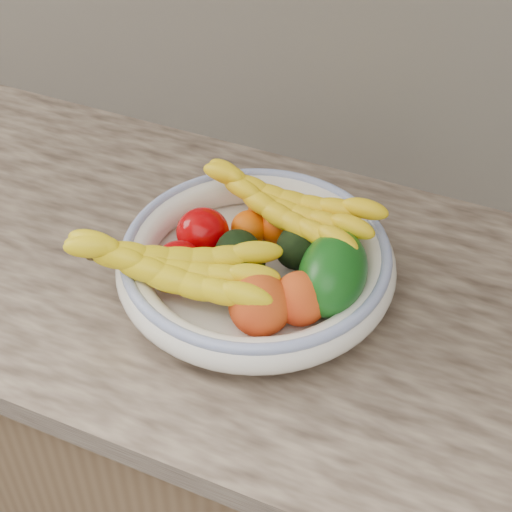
% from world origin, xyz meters
% --- Properties ---
extents(kitchen_counter, '(2.44, 0.66, 1.40)m').
position_xyz_m(kitchen_counter, '(0.00, 1.69, 0.46)').
color(kitchen_counter, brown).
rests_on(kitchen_counter, ground).
extents(fruit_bowl, '(0.39, 0.39, 0.08)m').
position_xyz_m(fruit_bowl, '(0.00, 1.66, 0.95)').
color(fruit_bowl, white).
rests_on(fruit_bowl, kitchen_counter).
extents(clementine_back_left, '(0.06, 0.06, 0.04)m').
position_xyz_m(clementine_back_left, '(-0.03, 1.76, 0.95)').
color(clementine_back_left, orange).
rests_on(clementine_back_left, fruit_bowl).
extents(clementine_back_right, '(0.06, 0.06, 0.05)m').
position_xyz_m(clementine_back_right, '(0.01, 1.76, 0.95)').
color(clementine_back_right, orange).
rests_on(clementine_back_right, fruit_bowl).
extents(clementine_back_mid, '(0.06, 0.06, 0.05)m').
position_xyz_m(clementine_back_mid, '(-0.00, 1.74, 0.95)').
color(clementine_back_mid, '#FF5605').
rests_on(clementine_back_mid, fruit_bowl).
extents(clementine_extra, '(0.05, 0.05, 0.05)m').
position_xyz_m(clementine_extra, '(-0.04, 1.72, 0.95)').
color(clementine_extra, '#F26005').
rests_on(clementine_extra, fruit_bowl).
extents(tomato_left, '(0.08, 0.08, 0.07)m').
position_xyz_m(tomato_left, '(-0.09, 1.67, 0.96)').
color(tomato_left, '#B20004').
rests_on(tomato_left, fruit_bowl).
extents(tomato_near_left, '(0.09, 0.09, 0.06)m').
position_xyz_m(tomato_near_left, '(-0.09, 1.60, 0.96)').
color(tomato_near_left, '#AC0004').
rests_on(tomato_near_left, fruit_bowl).
extents(avocado_center, '(0.11, 0.12, 0.07)m').
position_xyz_m(avocado_center, '(-0.02, 1.64, 0.96)').
color(avocado_center, black).
rests_on(avocado_center, fruit_bowl).
extents(avocado_right, '(0.11, 0.12, 0.07)m').
position_xyz_m(avocado_right, '(0.06, 1.71, 0.96)').
color(avocado_right, black).
rests_on(avocado_right, fruit_bowl).
extents(green_mango, '(0.14, 0.16, 0.12)m').
position_xyz_m(green_mango, '(0.11, 1.65, 0.98)').
color(green_mango, '#0D4A10').
rests_on(green_mango, fruit_bowl).
extents(peach_front, '(0.10, 0.10, 0.08)m').
position_xyz_m(peach_front, '(0.05, 1.57, 0.97)').
color(peach_front, orange).
rests_on(peach_front, fruit_bowl).
extents(peach_right, '(0.09, 0.09, 0.07)m').
position_xyz_m(peach_right, '(0.09, 1.60, 0.97)').
color(peach_right, orange).
rests_on(peach_right, fruit_bowl).
extents(banana_bunch_back, '(0.31, 0.16, 0.08)m').
position_xyz_m(banana_bunch_back, '(0.01, 1.74, 0.99)').
color(banana_bunch_back, yellow).
rests_on(banana_bunch_back, fruit_bowl).
extents(banana_bunch_front, '(0.32, 0.19, 0.08)m').
position_xyz_m(banana_bunch_front, '(-0.08, 1.57, 0.98)').
color(banana_bunch_front, yellow).
rests_on(banana_bunch_front, fruit_bowl).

